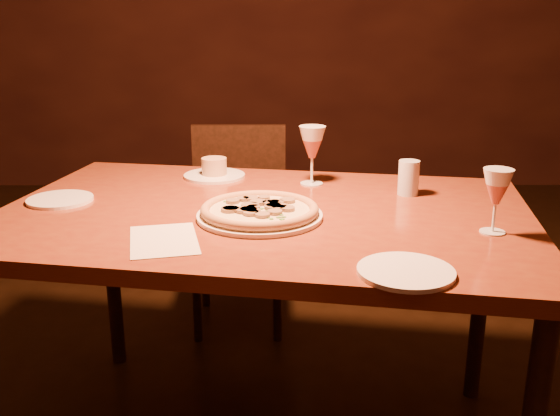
{
  "coord_description": "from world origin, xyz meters",
  "views": [
    {
      "loc": [
        0.3,
        -1.63,
        1.38
      ],
      "look_at": [
        0.3,
        0.18,
        0.82
      ],
      "focal_mm": 40.0,
      "sensor_mm": 36.0,
      "label": 1
    }
  ],
  "objects": [
    {
      "name": "back_wall",
      "position": [
        0.0,
        3.5,
        1.5
      ],
      "size": [
        6.0,
        0.04,
        3.0
      ],
      "primitive_type": "cube",
      "color": "#3D1B13",
      "rests_on": "floor"
    },
    {
      "name": "dining_table",
      "position": [
        0.25,
        0.13,
        0.76
      ],
      "size": [
        1.71,
        1.26,
        0.83
      ],
      "rotation": [
        0.0,
        0.0,
        -0.18
      ],
      "color": "brown",
      "rests_on": "floor"
    },
    {
      "name": "chair_far",
      "position": [
        0.11,
        1.1,
        0.51
      ],
      "size": [
        0.44,
        0.44,
        0.9
      ],
      "rotation": [
        0.0,
        0.0,
        0.01
      ],
      "color": "black",
      "rests_on": "floor"
    },
    {
      "name": "pizza_plate",
      "position": [
        0.24,
        0.05,
        0.85
      ],
      "size": [
        0.36,
        0.36,
        0.04
      ],
      "color": "white",
      "rests_on": "dining_table"
    },
    {
      "name": "ramekin_saucer",
      "position": [
        0.07,
        0.52,
        0.86
      ],
      "size": [
        0.22,
        0.22,
        0.07
      ],
      "color": "white",
      "rests_on": "dining_table"
    },
    {
      "name": "wine_glass_far",
      "position": [
        0.41,
        0.42,
        0.93
      ],
      "size": [
        0.09,
        0.09,
        0.2
      ],
      "primitive_type": null,
      "color": "#AA5347",
      "rests_on": "dining_table"
    },
    {
      "name": "wine_glass_right",
      "position": [
        0.86,
        -0.07,
        0.92
      ],
      "size": [
        0.08,
        0.08,
        0.17
      ],
      "primitive_type": null,
      "color": "#AA5347",
      "rests_on": "dining_table"
    },
    {
      "name": "water_tumbler",
      "position": [
        0.71,
        0.29,
        0.89
      ],
      "size": [
        0.07,
        0.07,
        0.11
      ],
      "primitive_type": "cylinder",
      "color": "silver",
      "rests_on": "dining_table"
    },
    {
      "name": "side_plate_left",
      "position": [
        -0.38,
        0.22,
        0.84
      ],
      "size": [
        0.2,
        0.2,
        0.01
      ],
      "primitive_type": "cylinder",
      "color": "white",
      "rests_on": "dining_table"
    },
    {
      "name": "side_plate_near",
      "position": [
        0.58,
        -0.35,
        0.84
      ],
      "size": [
        0.22,
        0.22,
        0.01
      ],
      "primitive_type": "cylinder",
      "color": "white",
      "rests_on": "dining_table"
    },
    {
      "name": "menu_card",
      "position": [
        0.0,
        -0.13,
        0.83
      ],
      "size": [
        0.22,
        0.28,
        0.0
      ],
      "primitive_type": "cube",
      "rotation": [
        0.0,
        0.0,
        0.22
      ],
      "color": "silver",
      "rests_on": "dining_table"
    }
  ]
}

